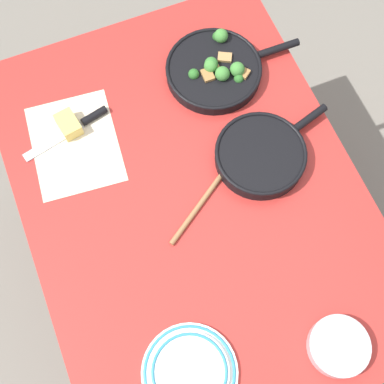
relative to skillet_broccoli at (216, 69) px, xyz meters
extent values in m
plane|color=slate|center=(0.35, -0.22, -0.80)|extent=(14.00, 14.00, 0.00)
cube|color=#B72D28|center=(0.35, -0.22, -0.04)|extent=(1.32, 0.96, 0.03)
cylinder|color=#BCBCC1|center=(-0.25, -0.64, -0.43)|extent=(0.05, 0.05, 0.74)
cylinder|color=#BCBCC1|center=(-0.25, 0.20, -0.43)|extent=(0.05, 0.05, 0.74)
cylinder|color=#BCBCC1|center=(0.95, 0.20, -0.43)|extent=(0.05, 0.05, 0.74)
cylinder|color=black|center=(0.00, -0.01, -0.01)|extent=(0.30, 0.30, 0.04)
torus|color=black|center=(0.00, -0.01, 0.01)|extent=(0.30, 0.30, 0.01)
cylinder|color=black|center=(0.00, 0.21, 0.00)|extent=(0.03, 0.14, 0.02)
cylinder|color=#245B1C|center=(0.00, -0.07, -0.01)|extent=(0.01, 0.01, 0.02)
sphere|color=#2D6B28|center=(0.00, -0.07, 0.02)|extent=(0.03, 0.03, 0.03)
cylinder|color=#2C6823|center=(-0.01, -0.01, 0.00)|extent=(0.01, 0.01, 0.02)
sphere|color=#387A33|center=(-0.01, -0.01, 0.02)|extent=(0.04, 0.04, 0.04)
cylinder|color=#357027|center=(0.04, 0.00, 0.00)|extent=(0.02, 0.02, 0.03)
sphere|color=#428438|center=(0.04, 0.00, 0.03)|extent=(0.05, 0.05, 0.05)
cylinder|color=#357027|center=(0.00, -0.02, 0.00)|extent=(0.01, 0.01, 0.02)
sphere|color=#428438|center=(0.00, -0.02, 0.02)|extent=(0.04, 0.04, 0.04)
cylinder|color=#357027|center=(-0.09, 0.06, 0.00)|extent=(0.02, 0.02, 0.02)
sphere|color=#428438|center=(-0.09, 0.06, 0.02)|extent=(0.04, 0.04, 0.04)
cylinder|color=#205218|center=(-0.10, 0.05, -0.01)|extent=(0.01, 0.01, 0.02)
sphere|color=#286023|center=(-0.10, 0.05, 0.01)|extent=(0.03, 0.03, 0.03)
cylinder|color=#245B1C|center=(0.07, 0.05, -0.01)|extent=(0.01, 0.01, 0.02)
sphere|color=#2D6B28|center=(0.07, 0.05, 0.01)|extent=(0.03, 0.03, 0.03)
cylinder|color=#357027|center=(0.04, 0.05, 0.00)|extent=(0.02, 0.02, 0.03)
sphere|color=#428438|center=(0.04, 0.05, 0.03)|extent=(0.05, 0.05, 0.05)
cube|color=#AD7F4C|center=(-0.02, 0.04, 0.00)|extent=(0.05, 0.05, 0.04)
cube|color=#9E703D|center=(0.02, -0.04, 0.00)|extent=(0.04, 0.03, 0.04)
cube|color=#9E703D|center=(0.05, 0.07, 0.00)|extent=(0.06, 0.05, 0.04)
cube|color=#AD7F4C|center=(0.08, -0.07, 0.00)|extent=(0.03, 0.04, 0.02)
cube|color=#9E703D|center=(0.00, -0.01, 0.00)|extent=(0.03, 0.04, 0.03)
cylinder|color=black|center=(0.32, 0.00, 0.00)|extent=(0.27, 0.27, 0.04)
torus|color=black|center=(0.32, 0.00, 0.02)|extent=(0.27, 0.27, 0.01)
cylinder|color=black|center=(0.27, 0.19, 0.01)|extent=(0.06, 0.13, 0.02)
cylinder|color=#E5CC60|center=(0.32, 0.00, -0.01)|extent=(0.22, 0.22, 0.02)
cylinder|color=#996B42|center=(0.38, -0.20, -0.02)|extent=(0.19, 0.28, 0.02)
ellipsoid|color=#996B42|center=(0.28, -0.05, -0.02)|extent=(0.07, 0.08, 0.02)
cube|color=beige|center=(0.07, -0.49, -0.02)|extent=(0.35, 0.28, 0.00)
cube|color=silver|center=(0.04, -0.54, -0.02)|extent=(0.07, 0.20, 0.01)
cylinder|color=black|center=(0.01, -0.41, -0.01)|extent=(0.04, 0.09, 0.02)
cube|color=#E0C15B|center=(0.01, -0.49, 0.00)|extent=(0.09, 0.07, 0.04)
cylinder|color=white|center=(0.80, -0.41, -0.02)|extent=(0.25, 0.25, 0.01)
torus|color=teal|center=(0.80, -0.41, -0.01)|extent=(0.24, 0.24, 0.01)
cylinder|color=white|center=(0.80, -0.41, -0.01)|extent=(0.20, 0.20, 0.01)
torus|color=teal|center=(0.80, -0.41, 0.00)|extent=(0.19, 0.19, 0.01)
cylinder|color=#B7B7BC|center=(0.89, -0.03, 0.00)|extent=(0.16, 0.16, 0.04)
camera|label=1|loc=(0.87, -0.43, 1.41)|focal=50.00mm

